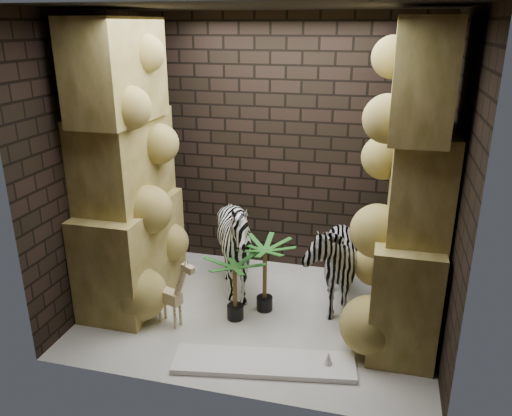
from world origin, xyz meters
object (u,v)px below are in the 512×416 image
(giraffe_toy, at_px, (168,289))
(palm_front, at_px, (265,276))
(zebra_left, at_px, (236,250))
(surfboard, at_px, (264,363))
(palm_back, at_px, (235,289))
(zebra_right, at_px, (330,251))

(giraffe_toy, xyz_separation_m, palm_front, (0.86, 0.50, -0.00))
(zebra_left, bearing_deg, surfboard, -42.84)
(giraffe_toy, distance_m, palm_back, 0.66)
(zebra_right, relative_size, palm_front, 1.61)
(zebra_left, distance_m, giraffe_toy, 0.88)
(zebra_left, distance_m, palm_front, 0.46)
(palm_back, bearing_deg, zebra_left, 105.04)
(zebra_left, distance_m, surfboard, 1.38)
(zebra_left, distance_m, palm_back, 0.52)
(palm_front, height_order, palm_back, palm_front)
(zebra_left, bearing_deg, palm_back, -55.28)
(palm_front, distance_m, palm_back, 0.35)
(palm_front, distance_m, surfboard, 1.01)
(palm_front, relative_size, surfboard, 0.49)
(palm_back, bearing_deg, surfboard, -55.35)
(giraffe_toy, height_order, surfboard, giraffe_toy)
(surfboard, bearing_deg, palm_front, 93.43)
(palm_back, bearing_deg, zebra_right, 29.66)
(zebra_right, distance_m, palm_front, 0.73)
(palm_back, distance_m, surfboard, 0.88)
(palm_front, bearing_deg, giraffe_toy, -149.92)
(surfboard, bearing_deg, zebra_left, 107.72)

